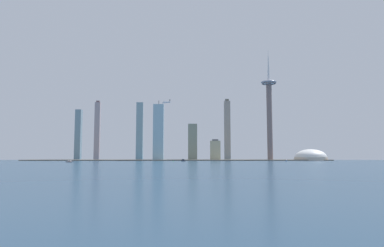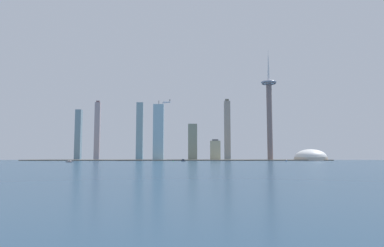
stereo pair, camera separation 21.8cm
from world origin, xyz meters
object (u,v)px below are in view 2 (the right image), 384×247
object	(u,v)px
observation_tower	(269,105)
boat_2	(69,161)
boat_0	(183,160)
skyscraper_3	(215,150)
stadium_dome	(311,157)
skyscraper_2	(159,132)
skyscraper_6	(227,130)
channel_buoy_0	(173,161)
skyscraper_1	(140,131)
boat_1	(286,161)
skyscraper_0	(97,131)
skyscraper_4	(78,135)
skyscraper_5	(193,142)
airplane	(166,102)

from	to	relation	value
observation_tower	boat_2	bearing A→B (deg)	-155.33
boat_0	skyscraper_3	bearing A→B (deg)	-57.15
stadium_dome	skyscraper_3	bearing A→B (deg)	175.20
skyscraper_2	skyscraper_6	distance (m)	205.58
boat_2	channel_buoy_0	world-z (taller)	boat_2
skyscraper_1	boat_2	distance (m)	334.50
stadium_dome	skyscraper_6	size ratio (longest dim) A/B	0.48
boat_1	channel_buoy_0	xyz separation A→B (m)	(-257.27, -41.78, -0.50)
skyscraper_0	skyscraper_4	xyz separation A→B (m)	(-51.71, -4.74, -11.67)
skyscraper_2	skyscraper_4	bearing A→B (deg)	166.12
skyscraper_2	boat_1	xyz separation A→B (m)	(302.65, -124.90, -72.42)
skyscraper_5	boat_0	size ratio (longest dim) A/B	6.69
stadium_dome	airplane	bearing A→B (deg)	-167.75
observation_tower	boat_0	size ratio (longest dim) A/B	20.13
boat_0	skyscraper_5	bearing A→B (deg)	-33.67
boat_2	airplane	size ratio (longest dim) A/B	0.67
skyscraper_4	skyscraper_6	bearing A→B (deg)	2.16
stadium_dome	airplane	size ratio (longest dim) A/B	3.89
boat_0	skyscraper_0	bearing A→B (deg)	29.38
skyscraper_2	boat_1	distance (m)	335.32
boat_0	stadium_dome	bearing A→B (deg)	-95.92
skyscraper_2	skyscraper_1	bearing A→B (deg)	124.03
observation_tower	skyscraper_0	distance (m)	481.37
skyscraper_1	skyscraper_3	xyz separation A→B (m)	(213.12, -75.27, -57.95)
boat_0	channel_buoy_0	xyz separation A→B (m)	(-20.79, -49.11, -0.54)
skyscraper_3	skyscraper_0	bearing A→B (deg)	172.05
stadium_dome	channel_buoy_0	size ratio (longest dim) A/B	33.87
skyscraper_2	skyscraper_5	distance (m)	100.22
skyscraper_1	skyscraper_3	distance (m)	233.33
skyscraper_5	boat_0	bearing A→B (deg)	-99.37
skyscraper_0	skyscraper_3	distance (m)	336.97
boat_0	skyscraper_1	bearing A→B (deg)	7.15
observation_tower	skyscraper_1	xyz separation A→B (m)	(-355.80, 99.68, -61.51)
skyscraper_4	observation_tower	bearing A→B (deg)	-7.15
boat_0	boat_2	bearing A→B (deg)	89.62
stadium_dome	skyscraper_2	distance (m)	408.14
skyscraper_1	skyscraper_4	size ratio (longest dim) A/B	1.24
stadium_dome	skyscraper_2	bearing A→B (deg)	179.18
skyscraper_4	boat_2	size ratio (longest dim) A/B	9.60
boat_1	skyscraper_3	bearing A→B (deg)	-95.51
skyscraper_2	skyscraper_4	world-z (taller)	skyscraper_2
skyscraper_0	boat_0	size ratio (longest dim) A/B	11.29
skyscraper_1	boat_1	xyz separation A→B (m)	(363.82, -215.47, -83.26)
skyscraper_6	boat_0	size ratio (longest dim) A/B	11.82
observation_tower	skyscraper_0	world-z (taller)	observation_tower
skyscraper_0	boat_1	size ratio (longest dim) A/B	26.07
skyscraper_4	skyscraper_0	bearing A→B (deg)	5.24
boat_2	channel_buoy_0	distance (m)	211.60
boat_0	channel_buoy_0	size ratio (longest dim) A/B	5.91
skyscraper_3	boat_0	distance (m)	160.16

